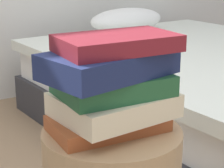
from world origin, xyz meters
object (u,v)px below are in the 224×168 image
object	(u,v)px
book_forest	(113,84)
book_maroon	(117,43)
book_navy	(109,64)
book_rust	(108,123)
bed	(212,91)
book_cream	(114,105)

from	to	relation	value
book_forest	book_maroon	world-z (taller)	book_maroon
book_navy	book_maroon	bearing A→B (deg)	-41.52
book_rust	book_navy	xyz separation A→B (m)	(-0.00, -0.01, 0.15)
bed	book_forest	world-z (taller)	book_forest
book_cream	book_maroon	bearing A→B (deg)	-97.90
book_rust	book_cream	distance (m)	0.05
book_forest	book_cream	bearing A→B (deg)	38.81
book_cream	book_maroon	world-z (taller)	book_maroon
book_forest	book_navy	distance (m)	0.06
bed	book_navy	distance (m)	1.49
bed	book_navy	size ratio (longest dim) A/B	7.03
book_maroon	book_forest	bearing A→B (deg)	101.25
bed	book_navy	world-z (taller)	book_navy
book_forest	book_navy	xyz separation A→B (m)	(-0.01, -0.00, 0.05)
book_rust	book_navy	size ratio (longest dim) A/B	0.91
book_rust	book_forest	size ratio (longest dim) A/B	1.06
book_forest	bed	bearing A→B (deg)	38.08
bed	book_cream	xyz separation A→B (m)	(-1.15, -0.78, 0.38)
book_rust	book_cream	size ratio (longest dim) A/B	1.03
book_cream	book_maroon	xyz separation A→B (m)	(-0.00, -0.02, 0.15)
book_maroon	book_rust	bearing A→B (deg)	134.87
book_rust	book_navy	bearing A→B (deg)	-94.58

